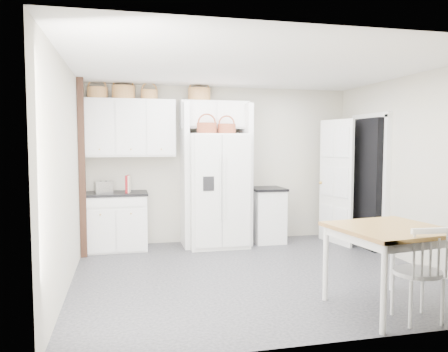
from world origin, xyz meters
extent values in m
plane|color=black|center=(0.00, 0.00, 0.00)|extent=(4.50, 4.50, 0.00)
plane|color=white|center=(0.00, 0.00, 2.60)|extent=(4.50, 4.50, 0.00)
plane|color=#B4B2AA|center=(0.00, 2.00, 1.30)|extent=(4.50, 0.00, 4.50)
plane|color=#B4B2AA|center=(-2.25, 0.00, 1.30)|extent=(0.00, 4.00, 4.00)
plane|color=#B4B2AA|center=(2.25, 0.00, 1.30)|extent=(0.00, 4.00, 4.00)
cube|color=white|center=(-0.15, 1.61, 0.91)|extent=(0.94, 0.75, 1.81)
cube|color=white|center=(-1.74, 1.70, 0.43)|extent=(0.93, 0.59, 0.86)
cube|color=white|center=(0.73, 1.70, 0.44)|extent=(0.50, 0.60, 0.88)
cube|color=#936136|center=(0.95, -1.45, 0.42)|extent=(1.13, 1.13, 0.84)
cube|color=white|center=(1.05, -1.75, 0.46)|extent=(0.48, 0.44, 0.92)
cube|color=black|center=(-1.74, 1.70, 0.88)|extent=(0.97, 0.63, 0.04)
cube|color=black|center=(0.73, 1.70, 0.90)|extent=(0.54, 0.64, 0.04)
cube|color=silver|center=(-1.92, 1.68, 0.99)|extent=(0.30, 0.22, 0.18)
cube|color=maroon|center=(-1.56, 1.62, 1.03)|extent=(0.08, 0.18, 0.27)
cube|color=beige|center=(-1.55, 1.62, 1.03)|extent=(0.07, 0.18, 0.27)
cylinder|color=#A27633|center=(-1.99, 1.83, 2.44)|extent=(0.31, 0.31, 0.17)
cylinder|color=#A27633|center=(-1.60, 1.83, 2.45)|extent=(0.35, 0.35, 0.21)
cylinder|color=#A27633|center=(-1.20, 1.83, 2.43)|extent=(0.27, 0.27, 0.15)
cylinder|color=#A27633|center=(-0.40, 1.83, 2.45)|extent=(0.36, 0.36, 0.20)
cylinder|color=maroon|center=(-0.33, 1.51, 1.90)|extent=(0.31, 0.31, 0.17)
cylinder|color=maroon|center=(-0.01, 1.51, 1.89)|extent=(0.29, 0.29, 0.16)
cube|color=white|center=(-1.50, 1.83, 1.90)|extent=(1.40, 0.34, 0.90)
cube|color=white|center=(-0.15, 1.83, 2.12)|extent=(1.12, 0.34, 0.45)
cube|color=white|center=(-0.66, 1.70, 1.15)|extent=(0.08, 0.60, 2.30)
cube|color=white|center=(0.36, 1.70, 1.15)|extent=(0.08, 0.60, 2.30)
cube|color=#361D17|center=(-2.20, 1.35, 1.30)|extent=(0.09, 0.09, 2.60)
cube|color=black|center=(2.16, 1.00, 1.02)|extent=(0.18, 0.85, 2.05)
cube|color=white|center=(1.80, 1.33, 1.02)|extent=(0.21, 0.79, 2.05)
camera|label=1|loc=(-1.61, -5.24, 1.67)|focal=35.00mm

